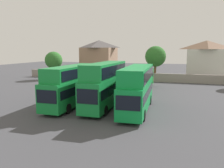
{
  "coord_description": "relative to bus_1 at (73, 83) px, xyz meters",
  "views": [
    {
      "loc": [
        8.94,
        -24.53,
        6.73
      ],
      "look_at": [
        0.0,
        3.0,
        2.34
      ],
      "focal_mm": 36.38,
      "sensor_mm": 36.0,
      "label": 1
    }
  ],
  "objects": [
    {
      "name": "ground",
      "position": [
        3.94,
        18.24,
        -2.72
      ],
      "size": [
        140.0,
        140.0,
        0.0
      ],
      "primitive_type": "plane",
      "color": "#424247"
    },
    {
      "name": "depot_boundary_wall",
      "position": [
        3.94,
        23.97,
        -1.82
      ],
      "size": [
        56.0,
        0.5,
        1.8
      ],
      "primitive_type": "cube",
      "color": "gray",
      "rests_on": "ground"
    },
    {
      "name": "bus_1",
      "position": [
        0.0,
        0.0,
        0.0
      ],
      "size": [
        2.74,
        11.17,
        4.82
      ],
      "rotation": [
        0.0,
        0.0,
        -1.55
      ],
      "color": "#168637",
      "rests_on": "ground"
    },
    {
      "name": "bus_2",
      "position": [
        4.05,
        0.24,
        0.22
      ],
      "size": [
        2.68,
        10.46,
        5.23
      ],
      "rotation": [
        0.0,
        0.0,
        -1.55
      ],
      "color": "#16873A",
      "rests_on": "ground"
    },
    {
      "name": "bus_3",
      "position": [
        7.93,
        -0.05,
        0.04
      ],
      "size": [
        3.2,
        11.36,
        4.89
      ],
      "rotation": [
        0.0,
        0.0,
        -1.51
      ],
      "color": "#108D3C",
      "rests_on": "ground"
    },
    {
      "name": "bus_4",
      "position": [
        1.5,
        13.69,
        -0.78
      ],
      "size": [
        3.25,
        11.91,
        3.39
      ],
      "rotation": [
        0.0,
        0.0,
        -1.64
      ],
      "color": "#1A8E41",
      "rests_on": "ground"
    },
    {
      "name": "bus_5",
      "position": [
        5.65,
        13.59,
        -0.8
      ],
      "size": [
        3.1,
        10.55,
        3.35
      ],
      "rotation": [
        0.0,
        0.0,
        -1.62
      ],
      "color": "#228230",
      "rests_on": "ground"
    },
    {
      "name": "house_terrace_left",
      "position": [
        -9.69,
        33.78,
        1.98
      ],
      "size": [
        8.57,
        8.37,
        9.24
      ],
      "color": "#9E7A60",
      "rests_on": "ground"
    },
    {
      "name": "house_terrace_centre",
      "position": [
        17.38,
        33.44,
        1.79
      ],
      "size": [
        9.05,
        6.83,
        8.86
      ],
      "color": "silver",
      "rests_on": "ground"
    },
    {
      "name": "tree_left_of_lot",
      "position": [
        6.47,
        26.47,
        2.51
      ],
      "size": [
        4.56,
        4.56,
        7.54
      ],
      "color": "brown",
      "rests_on": "ground"
    },
    {
      "name": "tree_right_of_lot",
      "position": [
        -15.83,
        20.97,
        1.58
      ],
      "size": [
        3.94,
        3.94,
        6.31
      ],
      "color": "brown",
      "rests_on": "ground"
    }
  ]
}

